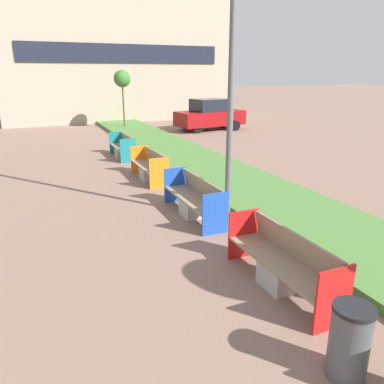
# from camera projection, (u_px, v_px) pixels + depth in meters

# --- Properties ---
(planter_grass_strip) EXTENTS (2.80, 120.00, 0.18)m
(planter_grass_strip) POSITION_uv_depth(u_px,v_px,m) (252.00, 191.00, 10.87)
(planter_grass_strip) COLOR #4C7A38
(planter_grass_strip) RESTS_ON ground
(building_backdrop) EXTENTS (16.08, 6.75, 8.33)m
(building_backdrop) POSITION_uv_depth(u_px,v_px,m) (114.00, 61.00, 28.09)
(building_backdrop) COLOR tan
(building_backdrop) RESTS_ON ground
(bench_red_frame) EXTENTS (0.65, 2.37, 0.94)m
(bench_red_frame) POSITION_uv_depth(u_px,v_px,m) (282.00, 266.00, 6.06)
(bench_red_frame) COLOR #ADA8A0
(bench_red_frame) RESTS_ON ground
(bench_blue_frame) EXTENTS (0.65, 2.42, 0.94)m
(bench_blue_frame) POSITION_uv_depth(u_px,v_px,m) (195.00, 201.00, 9.11)
(bench_blue_frame) COLOR #ADA8A0
(bench_blue_frame) RESTS_ON ground
(bench_orange_frame) EXTENTS (0.65, 2.17, 0.94)m
(bench_orange_frame) POSITION_uv_depth(u_px,v_px,m) (150.00, 168.00, 12.24)
(bench_orange_frame) COLOR #ADA8A0
(bench_orange_frame) RESTS_ON ground
(bench_teal_frame) EXTENTS (0.65, 2.03, 0.94)m
(bench_teal_frame) POSITION_uv_depth(u_px,v_px,m) (123.00, 149.00, 15.41)
(bench_teal_frame) COLOR #ADA8A0
(bench_teal_frame) RESTS_ON ground
(litter_bin) EXTENTS (0.47, 0.47, 0.92)m
(litter_bin) POSITION_uv_depth(u_px,v_px,m) (349.00, 342.00, 4.23)
(litter_bin) COLOR #4C4F51
(litter_bin) RESTS_ON ground
(street_lamp_post) EXTENTS (0.24, 0.44, 8.27)m
(street_lamp_post) POSITION_uv_depth(u_px,v_px,m) (233.00, 13.00, 7.60)
(street_lamp_post) COLOR #56595B
(street_lamp_post) RESTS_ON ground
(sapling_tree_far) EXTENTS (1.01, 1.01, 3.51)m
(sapling_tree_far) POSITION_uv_depth(u_px,v_px,m) (122.00, 79.00, 22.43)
(sapling_tree_far) COLOR brown
(sapling_tree_far) RESTS_ON ground
(parked_car_distant) EXTENTS (4.39, 2.30, 1.86)m
(parked_car_distant) POSITION_uv_depth(u_px,v_px,m) (210.00, 115.00, 22.74)
(parked_car_distant) COLOR maroon
(parked_car_distant) RESTS_ON ground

